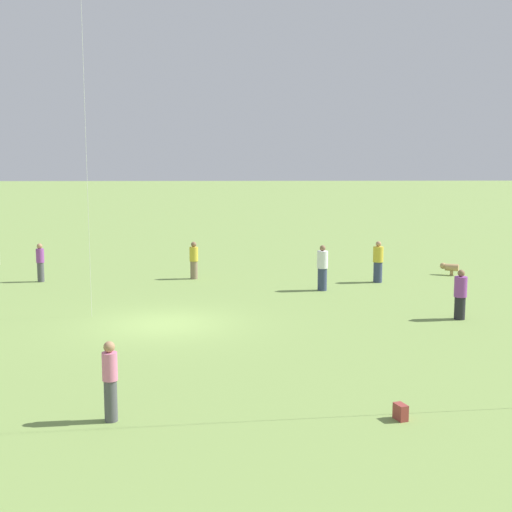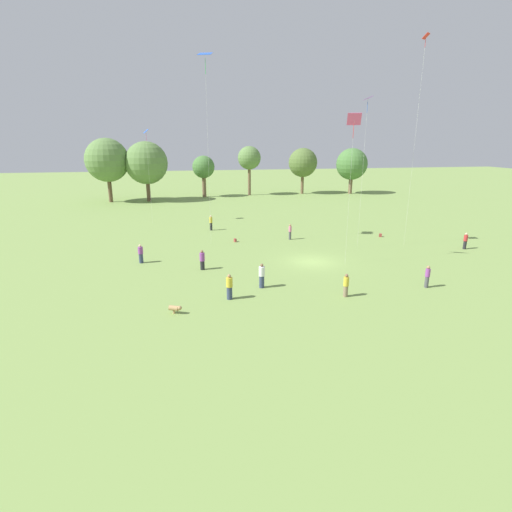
# 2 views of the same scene
# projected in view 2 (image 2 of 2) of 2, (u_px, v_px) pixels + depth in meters

# --- Properties ---
(ground_plane) EXTENTS (240.00, 240.00, 0.00)m
(ground_plane) POSITION_uv_depth(u_px,v_px,m) (312.00, 262.00, 36.52)
(ground_plane) COLOR #7A994C
(tree_0) EXTENTS (7.58, 7.58, 11.17)m
(tree_0) POSITION_uv_depth(u_px,v_px,m) (107.00, 160.00, 70.09)
(tree_0) COLOR brown
(tree_0) RESTS_ON ground_plane
(tree_1) EXTENTS (7.52, 7.52, 10.61)m
(tree_1) POSITION_uv_depth(u_px,v_px,m) (146.00, 163.00, 71.18)
(tree_1) COLOR brown
(tree_1) RESTS_ON ground_plane
(tree_2) EXTENTS (4.29, 4.29, 7.94)m
(tree_2) POSITION_uv_depth(u_px,v_px,m) (204.00, 167.00, 77.10)
(tree_2) COLOR brown
(tree_2) RESTS_ON ground_plane
(tree_3) EXTENTS (4.58, 4.58, 9.67)m
(tree_3) POSITION_uv_depth(u_px,v_px,m) (249.00, 158.00, 79.30)
(tree_3) COLOR brown
(tree_3) RESTS_ON ground_plane
(tree_4) EXTENTS (5.85, 5.85, 9.27)m
(tree_4) POSITION_uv_depth(u_px,v_px,m) (303.00, 163.00, 81.72)
(tree_4) COLOR brown
(tree_4) RESTS_ON ground_plane
(tree_5) EXTENTS (6.38, 6.38, 9.24)m
(tree_5) POSITION_uv_depth(u_px,v_px,m) (352.00, 164.00, 81.93)
(tree_5) COLOR brown
(tree_5) RESTS_ON ground_plane
(person_0) EXTENTS (0.63, 0.63, 1.89)m
(person_0) POSITION_uv_depth(u_px,v_px,m) (262.00, 276.00, 29.80)
(person_0) COLOR #333D5B
(person_0) RESTS_ON ground_plane
(person_1) EXTENTS (0.53, 0.53, 1.69)m
(person_1) POSITION_uv_depth(u_px,v_px,m) (465.00, 241.00, 40.54)
(person_1) COLOR #232328
(person_1) RESTS_ON ground_plane
(person_2) EXTENTS (0.51, 0.51, 1.87)m
(person_2) POSITION_uv_depth(u_px,v_px,m) (211.00, 223.00, 49.07)
(person_2) COLOR #232328
(person_2) RESTS_ON ground_plane
(person_3) EXTENTS (0.52, 0.52, 1.69)m
(person_3) POSITION_uv_depth(u_px,v_px,m) (346.00, 285.00, 28.11)
(person_3) COLOR #847056
(person_3) RESTS_ON ground_plane
(person_4) EXTENTS (0.42, 0.42, 1.71)m
(person_4) POSITION_uv_depth(u_px,v_px,m) (427.00, 277.00, 29.86)
(person_4) COLOR #4C4C51
(person_4) RESTS_ON ground_plane
(person_5) EXTENTS (0.58, 0.58, 1.72)m
(person_5) POSITION_uv_depth(u_px,v_px,m) (202.00, 260.00, 34.03)
(person_5) COLOR #232328
(person_5) RESTS_ON ground_plane
(person_6) EXTENTS (0.50, 0.50, 1.82)m
(person_6) POSITION_uv_depth(u_px,v_px,m) (229.00, 287.00, 27.63)
(person_6) COLOR #333D5B
(person_6) RESTS_ON ground_plane
(person_7) EXTENTS (0.38, 0.38, 1.75)m
(person_7) POSITION_uv_depth(u_px,v_px,m) (290.00, 232.00, 44.46)
(person_7) COLOR #4C4C51
(person_7) RESTS_ON ground_plane
(person_8) EXTENTS (0.59, 0.59, 1.72)m
(person_8) POSITION_uv_depth(u_px,v_px,m) (141.00, 254.00, 35.90)
(person_8) COLOR #333D5B
(person_8) RESTS_ON ground_plane
(kite_1) EXTENTS (1.59, 1.55, 18.72)m
(kite_1) POSITION_uv_depth(u_px,v_px,m) (205.00, 61.00, 37.62)
(kite_1) COLOR blue
(kite_1) RESTS_ON ground_plane
(kite_2) EXTENTS (1.29, 1.02, 12.81)m
(kite_2) POSITION_uv_depth(u_px,v_px,m) (354.00, 124.00, 32.56)
(kite_2) COLOR #E54C99
(kite_2) RESTS_ON ground_plane
(kite_3) EXTENTS (0.85, 0.82, 20.23)m
(kite_3) POSITION_uv_depth(u_px,v_px,m) (424.00, 59.00, 37.50)
(kite_3) COLOR red
(kite_3) RESTS_ON ground_plane
(kite_5) EXTENTS (0.77, 0.88, 12.05)m
(kite_5) POSITION_uv_depth(u_px,v_px,m) (146.00, 137.00, 50.45)
(kite_5) COLOR blue
(kite_5) RESTS_ON ground_plane
(kite_6) EXTENTS (1.01, 1.05, 14.64)m
(kite_6) POSITION_uv_depth(u_px,v_px,m) (367.00, 107.00, 37.42)
(kite_6) COLOR purple
(kite_6) RESTS_ON ground_plane
(dog_0) EXTENTS (0.85, 0.59, 0.56)m
(dog_0) POSITION_uv_depth(u_px,v_px,m) (175.00, 308.00, 25.43)
(dog_0) COLOR tan
(dog_0) RESTS_ON ground_plane
(picnic_bag_0) EXTENTS (0.30, 0.38, 0.35)m
(picnic_bag_0) POSITION_uv_depth(u_px,v_px,m) (235.00, 240.00, 43.62)
(picnic_bag_0) COLOR #933833
(picnic_bag_0) RESTS_ON ground_plane
(picnic_bag_1) EXTENTS (0.38, 0.38, 0.36)m
(picnic_bag_1) POSITION_uv_depth(u_px,v_px,m) (380.00, 235.00, 45.93)
(picnic_bag_1) COLOR #933833
(picnic_bag_1) RESTS_ON ground_plane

